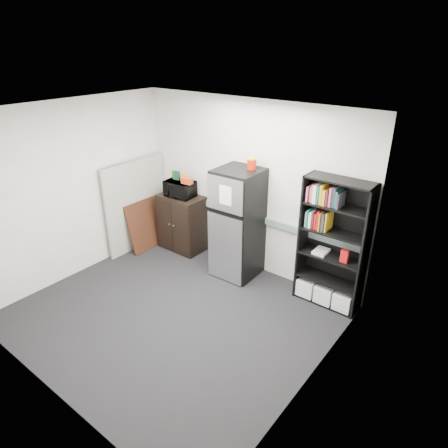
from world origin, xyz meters
name	(u,v)px	position (x,y,z in m)	size (l,w,h in m)	color
floor	(173,314)	(0.00, 0.00, 0.00)	(4.00, 4.00, 0.00)	black
wall_back	(248,188)	(0.00, 1.75, 1.35)	(4.00, 0.02, 2.70)	silver
wall_right	(316,280)	(2.00, 0.00, 1.35)	(0.02, 3.50, 2.70)	silver
wall_left	(74,191)	(-2.00, 0.00, 1.35)	(0.02, 3.50, 2.70)	silver
ceiling	(160,114)	(0.00, 0.00, 2.70)	(4.00, 3.50, 0.02)	white
electrical_raceway	(246,215)	(0.00, 1.72, 0.90)	(3.92, 0.05, 0.10)	gray
wall_note	(230,171)	(-0.35, 1.74, 1.55)	(0.14, 0.00, 0.10)	white
bookshelf	(333,245)	(1.53, 1.57, 0.91)	(0.90, 0.34, 1.85)	black
cubicle_partition	(137,204)	(-1.90, 1.08, 0.81)	(0.06, 1.30, 1.62)	#AAA696
cabinet	(182,222)	(-1.22, 1.50, 0.50)	(0.80, 0.53, 1.00)	black
microwave	(180,189)	(-1.22, 1.48, 1.13)	(0.49, 0.33, 0.27)	black
snack_box_a	(174,175)	(-1.37, 1.52, 1.35)	(0.07, 0.05, 0.15)	#1B5A19
snack_box_b	(178,176)	(-1.29, 1.52, 1.35)	(0.07, 0.05, 0.15)	#0C3826
snack_box_c	(183,177)	(-1.17, 1.52, 1.34)	(0.07, 0.05, 0.14)	orange
snack_bag	(187,181)	(-1.03, 1.47, 1.32)	(0.18, 0.10, 0.10)	#C03D13
refrigerator	(238,224)	(0.05, 1.42, 0.87)	(0.67, 0.69, 1.73)	black
coffee_can	(252,163)	(0.18, 1.55, 1.83)	(0.14, 0.14, 0.19)	#B21A08
framed_poster	(145,225)	(-1.77, 1.11, 0.44)	(0.25, 0.69, 0.87)	black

